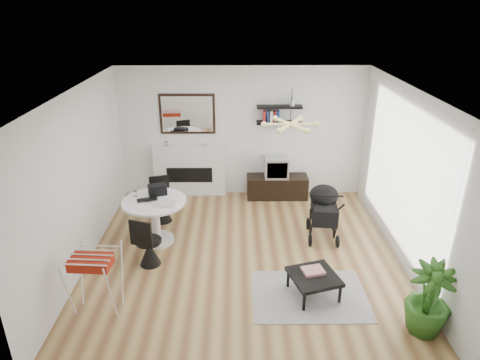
{
  "coord_description": "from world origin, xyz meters",
  "views": [
    {
      "loc": [
        -0.12,
        -5.93,
        3.92
      ],
      "look_at": [
        -0.06,
        0.4,
        1.2
      ],
      "focal_mm": 32.0,
      "sensor_mm": 36.0,
      "label": 1
    }
  ],
  "objects_px": {
    "dining_table": "(155,215)",
    "stroller": "(323,213)",
    "coffee_table": "(314,277)",
    "crt_tv": "(276,167)",
    "fireplace": "(189,164)",
    "potted_plant": "(429,299)",
    "tv_console": "(277,187)",
    "drying_rack": "(96,281)"
  },
  "relations": [
    {
      "from": "dining_table",
      "to": "fireplace",
      "type": "bearing_deg",
      "value": 78.29
    },
    {
      "from": "dining_table",
      "to": "potted_plant",
      "type": "bearing_deg",
      "value": -30.39
    },
    {
      "from": "drying_rack",
      "to": "stroller",
      "type": "height_order",
      "value": "stroller"
    },
    {
      "from": "tv_console",
      "to": "stroller",
      "type": "bearing_deg",
      "value": -67.59
    },
    {
      "from": "stroller",
      "to": "dining_table",
      "type": "bearing_deg",
      "value": -171.54
    },
    {
      "from": "fireplace",
      "to": "potted_plant",
      "type": "bearing_deg",
      "value": -50.88
    },
    {
      "from": "crt_tv",
      "to": "drying_rack",
      "type": "relative_size",
      "value": 0.54
    },
    {
      "from": "dining_table",
      "to": "stroller",
      "type": "xyz_separation_m",
      "value": [
        2.9,
        0.17,
        -0.08
      ]
    },
    {
      "from": "coffee_table",
      "to": "fireplace",
      "type": "bearing_deg",
      "value": 121.29
    },
    {
      "from": "crt_tv",
      "to": "potted_plant",
      "type": "xyz_separation_m",
      "value": [
        1.54,
        -3.96,
        -0.19
      ]
    },
    {
      "from": "crt_tv",
      "to": "stroller",
      "type": "distance_m",
      "value": 1.76
    },
    {
      "from": "fireplace",
      "to": "dining_table",
      "type": "bearing_deg",
      "value": -101.71
    },
    {
      "from": "tv_console",
      "to": "fireplace",
      "type": "bearing_deg",
      "value": 175.21
    },
    {
      "from": "dining_table",
      "to": "coffee_table",
      "type": "height_order",
      "value": "dining_table"
    },
    {
      "from": "fireplace",
      "to": "tv_console",
      "type": "bearing_deg",
      "value": -4.79
    },
    {
      "from": "crt_tv",
      "to": "coffee_table",
      "type": "relative_size",
      "value": 0.62
    },
    {
      "from": "fireplace",
      "to": "coffee_table",
      "type": "xyz_separation_m",
      "value": [
        2.07,
        -3.4,
        -0.39
      ]
    },
    {
      "from": "tv_console",
      "to": "coffee_table",
      "type": "bearing_deg",
      "value": -85.98
    },
    {
      "from": "potted_plant",
      "to": "drying_rack",
      "type": "bearing_deg",
      "value": 174.38
    },
    {
      "from": "dining_table",
      "to": "coffee_table",
      "type": "xyz_separation_m",
      "value": [
        2.47,
        -1.48,
        -0.22
      ]
    },
    {
      "from": "crt_tv",
      "to": "potted_plant",
      "type": "relative_size",
      "value": 0.49
    },
    {
      "from": "fireplace",
      "to": "crt_tv",
      "type": "xyz_separation_m",
      "value": [
        1.81,
        -0.16,
        -0.0
      ]
    },
    {
      "from": "fireplace",
      "to": "dining_table",
      "type": "relative_size",
      "value": 2.01
    },
    {
      "from": "crt_tv",
      "to": "dining_table",
      "type": "distance_m",
      "value": 2.83
    },
    {
      "from": "coffee_table",
      "to": "tv_console",
      "type": "bearing_deg",
      "value": 94.02
    },
    {
      "from": "drying_rack",
      "to": "coffee_table",
      "type": "xyz_separation_m",
      "value": [
        2.94,
        0.3,
        -0.18
      ]
    },
    {
      "from": "stroller",
      "to": "coffee_table",
      "type": "distance_m",
      "value": 1.71
    },
    {
      "from": "stroller",
      "to": "coffee_table",
      "type": "relative_size",
      "value": 1.31
    },
    {
      "from": "dining_table",
      "to": "potted_plant",
      "type": "distance_m",
      "value": 4.35
    },
    {
      "from": "tv_console",
      "to": "stroller",
      "type": "relative_size",
      "value": 1.23
    },
    {
      "from": "dining_table",
      "to": "potted_plant",
      "type": "height_order",
      "value": "potted_plant"
    },
    {
      "from": "crt_tv",
      "to": "stroller",
      "type": "relative_size",
      "value": 0.47
    },
    {
      "from": "crt_tv",
      "to": "stroller",
      "type": "bearing_deg",
      "value": -66.67
    },
    {
      "from": "fireplace",
      "to": "drying_rack",
      "type": "height_order",
      "value": "fireplace"
    },
    {
      "from": "coffee_table",
      "to": "dining_table",
      "type": "bearing_deg",
      "value": 149.04
    },
    {
      "from": "fireplace",
      "to": "potted_plant",
      "type": "xyz_separation_m",
      "value": [
        3.35,
        -4.12,
        -0.19
      ]
    },
    {
      "from": "dining_table",
      "to": "crt_tv",
      "type": "bearing_deg",
      "value": 38.62
    },
    {
      "from": "tv_console",
      "to": "potted_plant",
      "type": "xyz_separation_m",
      "value": [
        1.51,
        -3.97,
        0.25
      ]
    },
    {
      "from": "fireplace",
      "to": "stroller",
      "type": "distance_m",
      "value": 3.06
    },
    {
      "from": "fireplace",
      "to": "coffee_table",
      "type": "height_order",
      "value": "fireplace"
    },
    {
      "from": "tv_console",
      "to": "drying_rack",
      "type": "xyz_separation_m",
      "value": [
        -2.72,
        -3.55,
        0.24
      ]
    },
    {
      "from": "tv_console",
      "to": "drying_rack",
      "type": "distance_m",
      "value": 4.48
    }
  ]
}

